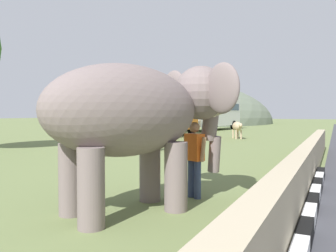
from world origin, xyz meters
TOP-DOWN VIEW (x-y plane):
  - barrier_parapet at (2.00, 4.52)m, footprint 28.00×0.36m
  - elephant at (2.25, 7.17)m, footprint 3.98×3.38m
  - person_handler at (3.54, 6.59)m, footprint 0.38×0.65m
  - bus_orange at (20.79, 15.87)m, footprint 8.11×2.84m
  - bus_white at (31.94, 15.95)m, footprint 9.58×3.89m
  - cow_near at (10.86, 11.85)m, footprint 1.89×0.64m
  - cow_mid at (20.91, 10.24)m, footprint 1.85×1.29m
  - hill_east at (55.00, 32.24)m, footprint 46.62×37.29m

SIDE VIEW (x-z plane):
  - hill_east at x=55.00m, z-range -7.97..7.97m
  - barrier_parapet at x=2.00m, z-range 0.00..1.00m
  - cow_near at x=10.86m, z-range 0.26..1.48m
  - cow_mid at x=20.91m, z-range 0.26..1.48m
  - person_handler at x=3.54m, z-range 0.10..1.75m
  - elephant at x=2.25m, z-range 0.43..3.29m
  - bus_orange at x=20.79m, z-range 0.33..3.83m
  - bus_white at x=31.94m, z-range 0.33..3.83m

